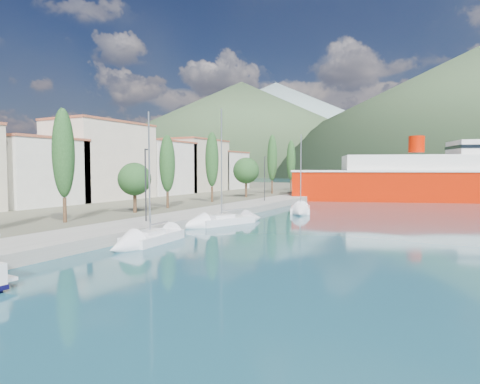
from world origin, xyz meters
The scene contains 10 objects.
ground centered at (0.00, 120.00, 0.00)m, with size 1400.00×1400.00×0.00m, color #1B4856.
quay centered at (-9.00, 26.00, 0.40)m, with size 5.00×88.00×0.80m, color gray.
land_strip centered at (-47.00, 36.00, 0.35)m, with size 70.00×148.00×0.70m, color #565644.
town_buildings centered at (-32.00, 36.91, 5.57)m, with size 9.20×69.20×11.30m.
tree_row centered at (-14.94, 34.25, 5.71)m, with size 4.10×62.93×10.59m.
lamp_posts centered at (-9.00, 14.56, 4.08)m, with size 0.15×47.87×6.06m.
sailboat_near centered at (-4.85, 8.56, 0.27)m, with size 2.54×7.03×9.92m.
sailboat_mid centered at (-5.77, 18.80, 0.28)m, with size 4.81×8.21×11.50m.
sailboat_far centered at (-1.70, 32.15, 0.29)m, with size 4.16×7.19×10.07m.
ferry centered at (15.99, 62.99, 3.39)m, with size 56.90×29.22×11.13m.
Camera 1 is at (13.53, -11.75, 5.19)m, focal length 30.00 mm.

